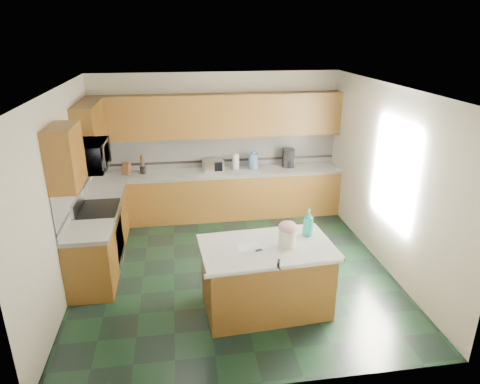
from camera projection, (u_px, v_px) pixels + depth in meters
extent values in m
plane|color=black|center=(234.00, 269.00, 6.51)|extent=(4.60, 4.60, 0.00)
plane|color=white|center=(233.00, 89.00, 5.54)|extent=(4.60, 4.60, 0.00)
cube|color=silver|center=(217.00, 145.00, 8.16)|extent=(4.60, 0.04, 2.70)
cube|color=silver|center=(267.00, 274.00, 3.88)|extent=(4.60, 0.04, 2.70)
cube|color=silver|center=(61.00, 195.00, 5.71)|extent=(0.04, 4.60, 2.70)
cube|color=silver|center=(388.00, 178.00, 6.34)|extent=(0.04, 4.60, 2.70)
cube|color=#47280A|center=(220.00, 195.00, 8.20)|extent=(4.60, 0.60, 0.86)
cube|color=white|center=(219.00, 173.00, 8.03)|extent=(4.60, 0.64, 0.06)
cube|color=#47280A|center=(218.00, 116.00, 7.78)|extent=(4.60, 0.33, 0.78)
cube|color=silver|center=(217.00, 151.00, 8.18)|extent=(4.60, 0.02, 0.63)
cube|color=black|center=(218.00, 161.00, 8.24)|extent=(4.60, 0.01, 0.05)
cube|color=#47280A|center=(107.00, 217.00, 7.27)|extent=(0.60, 0.82, 0.86)
cube|color=white|center=(104.00, 192.00, 7.11)|extent=(0.64, 0.82, 0.06)
cube|color=#47280A|center=(91.00, 262.00, 5.86)|extent=(0.60, 0.72, 0.86)
cube|color=white|center=(87.00, 232.00, 5.69)|extent=(0.64, 0.72, 0.06)
cube|color=silver|center=(74.00, 189.00, 6.26)|extent=(0.02, 2.30, 0.63)
cube|color=black|center=(76.00, 201.00, 6.33)|extent=(0.01, 2.30, 0.05)
cube|color=#47280A|center=(89.00, 128.00, 6.83)|extent=(0.33, 1.09, 0.78)
cube|color=#47280A|center=(65.00, 157.00, 5.30)|extent=(0.33, 0.72, 0.78)
cube|color=#B7B7BC|center=(100.00, 237.00, 6.54)|extent=(0.60, 0.76, 0.88)
cube|color=black|center=(119.00, 238.00, 6.59)|extent=(0.02, 0.68, 0.55)
cube|color=black|center=(96.00, 210.00, 6.37)|extent=(0.62, 0.78, 0.04)
cylinder|color=#B7B7BC|center=(119.00, 216.00, 6.46)|extent=(0.02, 0.66, 0.02)
cube|color=#B7B7BC|center=(77.00, 203.00, 6.29)|extent=(0.06, 0.76, 0.18)
imported|color=#B7B7BC|center=(89.00, 156.00, 6.07)|extent=(0.50, 0.73, 0.41)
cube|color=#47280A|center=(266.00, 280.00, 5.46)|extent=(1.60, 0.98, 0.86)
cube|color=white|center=(267.00, 248.00, 5.29)|extent=(1.70, 1.09, 0.06)
cylinder|color=white|center=(276.00, 268.00, 4.84)|extent=(1.64, 0.17, 0.06)
cylinder|color=white|center=(287.00, 238.00, 5.24)|extent=(0.27, 0.27, 0.22)
ellipsoid|color=#E09DB0|center=(288.00, 227.00, 5.18)|extent=(0.23, 0.23, 0.14)
cylinder|color=tan|center=(288.00, 223.00, 5.17)|extent=(0.08, 0.03, 0.03)
sphere|color=tan|center=(285.00, 224.00, 5.16)|extent=(0.04, 0.04, 0.04)
sphere|color=tan|center=(291.00, 223.00, 5.17)|extent=(0.04, 0.04, 0.04)
imported|color=teal|center=(308.00, 223.00, 5.47)|extent=(0.18, 0.19, 0.36)
cube|color=white|center=(267.00, 252.00, 5.12)|extent=(0.27, 0.21, 0.00)
cube|color=white|center=(250.00, 248.00, 5.23)|extent=(0.30, 0.23, 0.00)
cube|color=black|center=(279.00, 264.00, 4.85)|extent=(0.06, 0.10, 0.09)
cylinder|color=black|center=(280.00, 268.00, 4.80)|extent=(0.02, 0.07, 0.02)
cube|color=#472814|center=(126.00, 169.00, 7.80)|extent=(0.18, 0.20, 0.25)
cylinder|color=black|center=(143.00, 170.00, 7.88)|extent=(0.11, 0.11, 0.14)
cylinder|color=#472814|center=(142.00, 160.00, 7.82)|extent=(0.07, 0.07, 0.21)
cube|color=#B7B7BC|center=(213.00, 165.00, 8.02)|extent=(0.40, 0.30, 0.21)
cube|color=black|center=(214.00, 167.00, 7.91)|extent=(0.33, 0.01, 0.17)
cylinder|color=white|center=(236.00, 161.00, 8.11)|extent=(0.13, 0.13, 0.29)
cylinder|color=#B7B7BC|center=(236.00, 168.00, 8.16)|extent=(0.19, 0.19, 0.01)
cylinder|color=#6993D2|center=(253.00, 161.00, 8.12)|extent=(0.18, 0.18, 0.29)
cylinder|color=#6993D2|center=(253.00, 153.00, 8.05)|extent=(0.08, 0.08, 0.04)
cube|color=black|center=(288.00, 158.00, 8.22)|extent=(0.23, 0.25, 0.35)
cylinder|color=black|center=(289.00, 164.00, 8.21)|extent=(0.14, 0.14, 0.14)
imported|color=white|center=(291.00, 161.00, 8.22)|extent=(0.13, 0.13, 0.22)
cylinder|color=red|center=(292.00, 155.00, 8.18)|extent=(0.02, 0.02, 0.03)
cube|color=white|center=(394.00, 173.00, 6.10)|extent=(0.02, 1.40, 1.10)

